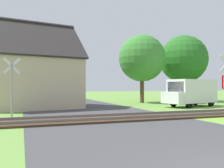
{
  "coord_description": "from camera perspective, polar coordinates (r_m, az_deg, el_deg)",
  "views": [
    {
      "loc": [
        -4.17,
        -3.1,
        1.66
      ],
      "look_at": [
        0.5,
        9.77,
        1.8
      ],
      "focal_mm": 40.0,
      "sensor_mm": 36.0,
      "label": 1
    }
  ],
  "objects": [
    {
      "name": "tree_far",
      "position": [
        29.48,
        16.05,
        5.46
      ],
      "size": [
        5.36,
        5.36,
        7.45
      ],
      "color": "#513823",
      "rests_on": "ground"
    },
    {
      "name": "house",
      "position": [
        20.62,
        -17.96,
        0.79
      ],
      "size": [
        7.95,
        7.64,
        6.85
      ],
      "rotation": [
        0.0,
        0.0,
        0.16
      ],
      "color": "#C6B293",
      "rests_on": "ground"
    },
    {
      "name": "road_asphalt",
      "position": [
        6.79,
        19.4,
        -14.66
      ],
      "size": [
        8.19,
        80.0,
        0.01
      ],
      "primitive_type": "cube",
      "color": "#424244",
      "rests_on": "ground"
    },
    {
      "name": "rail_track",
      "position": [
        12.68,
        -0.59,
        -7.84
      ],
      "size": [
        60.0,
        2.6,
        0.22
      ],
      "color": "#422D1E",
      "rests_on": "ground"
    },
    {
      "name": "mail_truck",
      "position": [
        21.62,
        17.63,
        -1.68
      ],
      "size": [
        5.21,
        3.06,
        2.24
      ],
      "rotation": [
        0.0,
        0.0,
        1.83
      ],
      "color": "white",
      "rests_on": "ground"
    },
    {
      "name": "crossing_sign_far",
      "position": [
        14.03,
        -21.93,
        0.21
      ],
      "size": [
        0.87,
        0.2,
        3.19
      ],
      "rotation": [
        0.0,
        0.0,
        0.18
      ],
      "color": "#9E9EA5",
      "rests_on": "ground"
    },
    {
      "name": "tree_right",
      "position": [
        25.94,
        6.86,
        5.86
      ],
      "size": [
        4.81,
        4.81,
        6.99
      ],
      "color": "#513823",
      "rests_on": "ground"
    }
  ]
}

